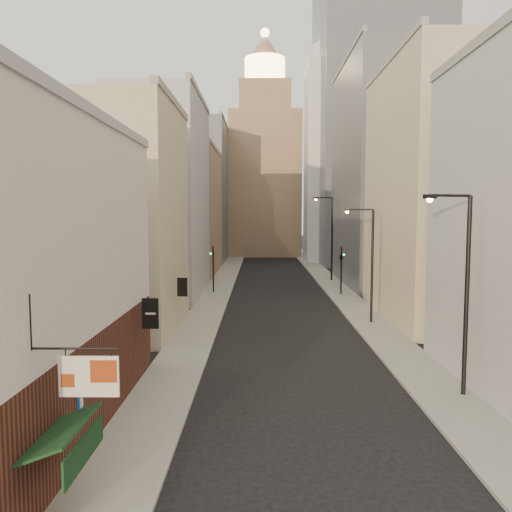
{
  "coord_description": "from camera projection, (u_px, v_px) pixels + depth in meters",
  "views": [
    {
      "loc": [
        -1.99,
        -9.8,
        8.45
      ],
      "look_at": [
        -2.23,
        21.82,
        5.73
      ],
      "focal_mm": 35.0,
      "sensor_mm": 36.0,
      "label": 1
    }
  ],
  "objects": [
    {
      "name": "clock_tower",
      "position": [
        265.0,
        168.0,
        100.63
      ],
      "size": [
        14.0,
        14.0,
        44.9
      ],
      "color": "#8F6E52",
      "rests_on": "ground"
    },
    {
      "name": "left_bldg_beige",
      "position": [
        120.0,
        219.0,
        35.78
      ],
      "size": [
        8.0,
        12.0,
        16.0
      ],
      "primitive_type": "cube",
      "color": "tan",
      "rests_on": "ground"
    },
    {
      "name": "left_bldg_wingrid",
      "position": [
        204.0,
        193.0,
        89.24
      ],
      "size": [
        8.0,
        20.0,
        24.0
      ],
      "primitive_type": "cube",
      "color": "gray",
      "rests_on": "ground"
    },
    {
      "name": "traffic_light_left",
      "position": [
        213.0,
        261.0,
        52.45
      ],
      "size": [
        0.55,
        0.43,
        5.0
      ],
      "rotation": [
        0.0,
        0.0,
        2.99
      ],
      "color": "black",
      "rests_on": "ground"
    },
    {
      "name": "sidewalk_left",
      "position": [
        225.0,
        277.0,
        65.31
      ],
      "size": [
        3.0,
        140.0,
        0.15
      ],
      "primitive_type": "cube",
      "color": "gray",
      "rests_on": "ground"
    },
    {
      "name": "right_bldg_wingrid",
      "position": [
        378.0,
        175.0,
        59.08
      ],
      "size": [
        8.0,
        20.0,
        26.0
      ],
      "primitive_type": "cube",
      "color": "gray",
      "rests_on": "ground"
    },
    {
      "name": "streetlamp_far",
      "position": [
        330.0,
        234.0,
        61.47
      ],
      "size": [
        2.58,
        1.21,
        10.4
      ],
      "rotation": [
        0.0,
        0.0,
        0.39
      ],
      "color": "black",
      "rests_on": "ground"
    },
    {
      "name": "right_bldg_beige",
      "position": [
        436.0,
        194.0,
        39.41
      ],
      "size": [
        8.0,
        16.0,
        20.0
      ],
      "primitive_type": "cube",
      "color": "tan",
      "rests_on": "ground"
    },
    {
      "name": "highrise",
      "position": [
        376.0,
        113.0,
        85.85
      ],
      "size": [
        21.0,
        23.0,
        51.2
      ],
      "color": "gray",
      "rests_on": "ground"
    },
    {
      "name": "near_building_left",
      "position": [
        24.0,
        277.0,
        19.0
      ],
      "size": [
        8.3,
        23.04,
        12.3
      ],
      "color": "#4F281B",
      "rests_on": "ground"
    },
    {
      "name": "left_bldg_tan",
      "position": [
        188.0,
        213.0,
        69.61
      ],
      "size": [
        8.0,
        18.0,
        17.0
      ],
      "primitive_type": "cube",
      "color": "#8F6E52",
      "rests_on": "ground"
    },
    {
      "name": "left_bldg_grey",
      "position": [
        163.0,
        198.0,
        51.55
      ],
      "size": [
        8.0,
        16.0,
        20.0
      ],
      "primitive_type": "cube",
      "color": "#9D9CA2",
      "rests_on": "ground"
    },
    {
      "name": "streetlamp_near",
      "position": [
        463.0,
        283.0,
        22.44
      ],
      "size": [
        2.38,
        0.82,
        9.28
      ],
      "rotation": [
        0.0,
        0.0,
        0.26
      ],
      "color": "black",
      "rests_on": "ground"
    },
    {
      "name": "sidewalk_right",
      "position": [
        325.0,
        277.0,
        65.21
      ],
      "size": [
        3.0,
        140.0,
        0.15
      ],
      "primitive_type": "cube",
      "color": "gray",
      "rests_on": "ground"
    },
    {
      "name": "traffic_light_right",
      "position": [
        341.0,
        259.0,
        51.08
      ],
      "size": [
        0.68,
        0.68,
        5.0
      ],
      "rotation": [
        0.0,
        0.0,
        2.76
      ],
      "color": "black",
      "rests_on": "ground"
    },
    {
      "name": "streetlamp_mid",
      "position": [
        369.0,
        259.0,
        37.76
      ],
      "size": [
        2.28,
        0.61,
        8.78
      ],
      "rotation": [
        0.0,
        0.0,
        -0.19
      ],
      "color": "black",
      "rests_on": "ground"
    },
    {
      "name": "white_tower",
      "position": [
        329.0,
        155.0,
        86.51
      ],
      "size": [
        8.0,
        8.0,
        41.5
      ],
      "color": "silver",
      "rests_on": "ground"
    }
  ]
}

